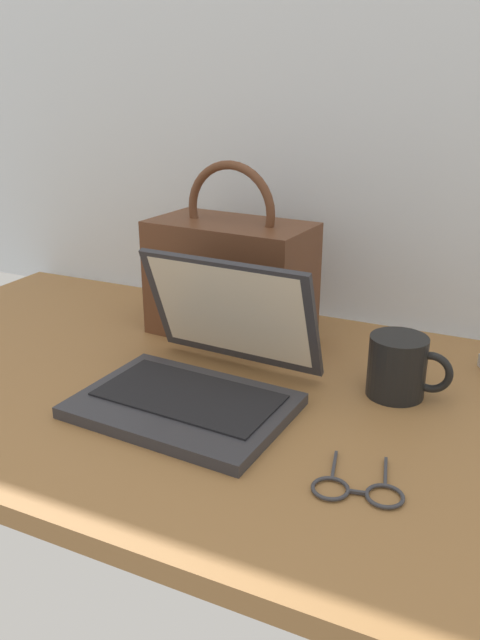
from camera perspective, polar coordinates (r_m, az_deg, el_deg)
desk at (r=0.99m, az=2.54°, el=-7.72°), size 1.60×0.76×0.03m
laptop at (r=0.96m, az=-3.61°, el=-4.68°), size 0.32×0.31×0.21m
coffee_mug at (r=1.00m, az=14.30°, el=-4.15°), size 0.13×0.09×0.10m
eyeglasses at (r=0.79m, az=10.66°, el=-15.01°), size 0.12×0.12×0.01m
handbag at (r=1.18m, az=-0.84°, el=4.00°), size 0.31×0.18×0.33m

